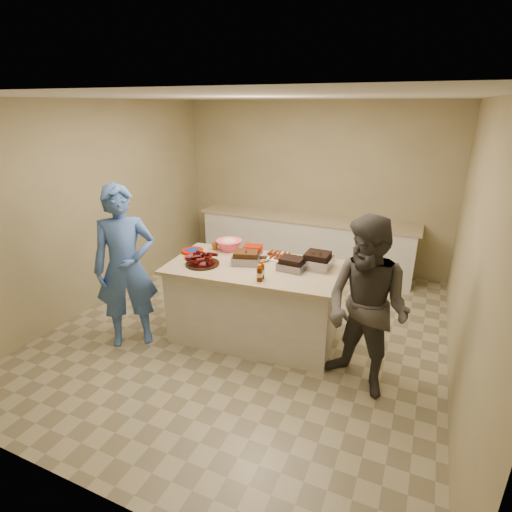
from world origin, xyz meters
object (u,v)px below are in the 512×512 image
at_px(rib_platter, 203,264).
at_px(guest_blue, 135,340).
at_px(roasting_pan, 317,268).
at_px(mustard_bottle, 244,257).
at_px(bbq_bottle_a, 261,278).
at_px(plastic_cup, 215,250).
at_px(bbq_bottle_b, 260,281).
at_px(coleslaw_bowl, 229,250).
at_px(island, 254,336).
at_px(guest_gray, 358,386).

distance_m(rib_platter, guest_blue, 1.25).
distance_m(roasting_pan, mustard_bottle, 0.88).
bearing_deg(bbq_bottle_a, plastic_cup, 146.79).
bearing_deg(bbq_bottle_b, coleslaw_bowl, 135.52).
bearing_deg(bbq_bottle_b, rib_platter, 168.80).
distance_m(island, plastic_cup, 1.17).
xyz_separation_m(bbq_bottle_a, mustard_bottle, (-0.43, 0.49, 0.00)).
bearing_deg(coleslaw_bowl, guest_blue, -127.68).
bearing_deg(guest_gray, roasting_pan, 160.59).
bearing_deg(guest_blue, bbq_bottle_b, -27.08).
bearing_deg(rib_platter, roasting_pan, 19.73).
xyz_separation_m(coleslaw_bowl, bbq_bottle_a, (0.71, -0.63, 0.00)).
xyz_separation_m(mustard_bottle, guest_blue, (-1.06, -0.85, -0.92)).
distance_m(bbq_bottle_a, plastic_cup, 1.05).
relative_size(bbq_bottle_b, plastic_cup, 1.98).
relative_size(bbq_bottle_a, mustard_bottle, 1.56).
xyz_separation_m(bbq_bottle_a, plastic_cup, (-0.88, 0.57, 0.00)).
xyz_separation_m(coleslaw_bowl, mustard_bottle, (0.28, -0.15, 0.00)).
xyz_separation_m(coleslaw_bowl, bbq_bottle_b, (0.72, -0.71, 0.00)).
bearing_deg(guest_blue, plastic_cup, 18.97).
relative_size(coleslaw_bowl, plastic_cup, 3.49).
bearing_deg(bbq_bottle_b, roasting_pan, 53.06).
bearing_deg(mustard_bottle, roasting_pan, 2.03).
bearing_deg(guest_blue, guest_gray, -32.98).
xyz_separation_m(roasting_pan, mustard_bottle, (-0.88, -0.03, 0.00)).
bearing_deg(roasting_pan, bbq_bottle_a, -130.47).
bearing_deg(roasting_pan, guest_gray, -43.77).
relative_size(rib_platter, guest_gray, 0.22).
height_order(bbq_bottle_b, guest_gray, bbq_bottle_b).
bearing_deg(roasting_pan, bbq_bottle_b, -126.19).
height_order(coleslaw_bowl, mustard_bottle, coleslaw_bowl).
relative_size(bbq_bottle_a, guest_gray, 0.11).
bearing_deg(mustard_bottle, guest_gray, -21.77).
xyz_separation_m(bbq_bottle_a, guest_blue, (-1.48, -0.37, -0.92)).
xyz_separation_m(coleslaw_bowl, plastic_cup, (-0.17, -0.06, 0.00)).
xyz_separation_m(bbq_bottle_b, guest_blue, (-1.49, -0.30, -0.92)).
distance_m(bbq_bottle_b, plastic_cup, 1.10).
bearing_deg(bbq_bottle_a, guest_blue, -166.07).
bearing_deg(guest_blue, rib_platter, -6.29).
bearing_deg(bbq_bottle_b, bbq_bottle_a, 98.13).
height_order(coleslaw_bowl, guest_gray, coleslaw_bowl).
xyz_separation_m(rib_platter, plastic_cup, (-0.11, 0.49, 0.00)).
xyz_separation_m(rib_platter, bbq_bottle_b, (0.77, -0.15, 0.00)).
height_order(mustard_bottle, guest_blue, mustard_bottle).
relative_size(guest_blue, guest_gray, 1.07).
height_order(rib_platter, guest_gray, rib_platter).
bearing_deg(coleslaw_bowl, mustard_bottle, -27.62).
relative_size(coleslaw_bowl, guest_blue, 0.17).
bearing_deg(island, guest_blue, -157.70).
relative_size(bbq_bottle_b, guest_gray, 0.10).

